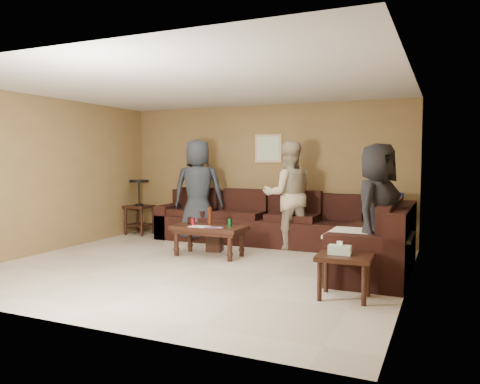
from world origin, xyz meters
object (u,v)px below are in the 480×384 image
Objects in this scene: sectional_sofa at (288,232)px; person_right at (377,212)px; end_table_left at (139,206)px; person_middle at (288,195)px; person_left at (198,190)px; coffee_table at (209,231)px; side_table_right at (344,261)px; waste_bin at (215,243)px.

sectional_sofa is 2.06m from person_right.
person_middle is at bearing -3.54° from end_table_left.
sectional_sofa is 1.96m from person_left.
sectional_sofa reaches higher than coffee_table.
end_table_left is 5.14m from person_right.
coffee_table is 2.73m from side_table_right.
person_middle is (1.74, -0.02, -0.03)m from person_left.
end_table_left is 1.76× the size of side_table_right.
sectional_sofa is 16.43× the size of waste_bin.
person_right is at bearing -38.97° from sectional_sofa.
waste_bin is 1.47m from person_middle.
end_table_left is 0.58× the size of person_left.
person_left reaches higher than sectional_sofa.
end_table_left is 1.50m from person_left.
coffee_table is 2.63m from end_table_left.
waste_bin is at bearing 144.39° from side_table_right.
coffee_table is at bearing 95.31° from person_right.
person_right reaches higher than side_table_right.
person_right is (2.66, -0.80, 0.71)m from waste_bin.
person_middle reaches higher than end_table_left.
sectional_sofa is 7.49× the size of side_table_right.
coffee_table is 4.03× the size of waste_bin.
person_middle reaches higher than side_table_right.
coffee_table is 1.84× the size of side_table_right.
person_left is (-1.84, 0.31, 0.61)m from sectional_sofa.
waste_bin is at bearing 115.50° from person_left.
coffee_table is 0.61× the size of person_left.
person_middle is at bearing 61.33° from person_right.
coffee_table is 0.67× the size of person_right.
person_middle is at bearing 108.80° from sectional_sofa.
side_table_right is at bearing -177.82° from person_right.
end_table_left is at bearing 156.61° from waste_bin.
person_middle is at bearing 119.95° from side_table_right.
waste_bin is at bearing -157.97° from sectional_sofa.
end_table_left reaches higher than waste_bin.
end_table_left is at bearing 149.76° from side_table_right.
person_right is at bearing -16.78° from waste_bin.
person_middle reaches higher than waste_bin.
sectional_sofa is 2.58× the size of person_middle.
person_right is at bearing 77.70° from side_table_right.
end_table_left is (-2.27, 1.33, 0.17)m from coffee_table.
side_table_right reaches higher than waste_bin.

